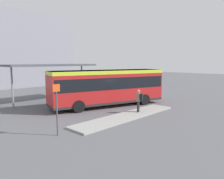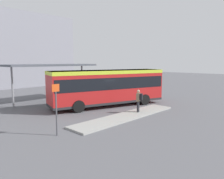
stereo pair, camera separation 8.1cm
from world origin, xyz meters
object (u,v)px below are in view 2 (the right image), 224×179
pedestrian_waiting (139,99)px  potted_planter_near_shelter (61,98)px  city_bus (108,85)px  bicycle_yellow (130,90)px  bicycle_orange (136,90)px  platform_sign (56,107)px  bicycle_green (138,91)px

pedestrian_waiting → potted_planter_near_shelter: pedestrian_waiting is taller
city_bus → pedestrian_waiting: 3.82m
pedestrian_waiting → bicycle_yellow: pedestrian_waiting is taller
bicycle_orange → potted_planter_near_shelter: bearing=94.8°
bicycle_yellow → platform_sign: size_ratio=0.57×
pedestrian_waiting → bicycle_orange: pedestrian_waiting is taller
bicycle_orange → bicycle_yellow: bicycle_orange is taller
bicycle_yellow → platform_sign: 16.93m
bicycle_orange → potted_planter_near_shelter: size_ratio=1.19×
bicycle_orange → platform_sign: platform_sign is taller
platform_sign → bicycle_orange: bearing=23.0°
bicycle_yellow → platform_sign: platform_sign is taller
city_bus → potted_planter_near_shelter: 4.28m
platform_sign → city_bus: bearing=25.2°
bicycle_green → potted_planter_near_shelter: (-10.75, 0.37, 0.39)m
pedestrian_waiting → bicycle_green: (8.12, 6.15, -0.72)m
bicycle_yellow → potted_planter_near_shelter: bearing=97.0°
city_bus → bicycle_yellow: city_bus is taller
city_bus → platform_sign: bearing=-137.3°
city_bus → bicycle_green: city_bus is taller
potted_planter_near_shelter → city_bus: bearing=-42.7°
bicycle_green → bicycle_orange: size_ratio=1.00×
bicycle_yellow → potted_planter_near_shelter: (-10.76, -0.94, 0.43)m
city_bus → bicycle_green: 8.23m
pedestrian_waiting → bicycle_yellow: 11.06m
bicycle_green → platform_sign: (-15.23, -5.97, 1.17)m
bicycle_green → platform_sign: size_ratio=0.64×
city_bus → potted_planter_near_shelter: bearing=154.8°
bicycle_yellow → city_bus: bearing=117.9°
bicycle_green → bicycle_orange: 0.76m
bicycle_orange → pedestrian_waiting: bearing=132.0°
platform_sign → bicycle_green: bearing=21.4°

